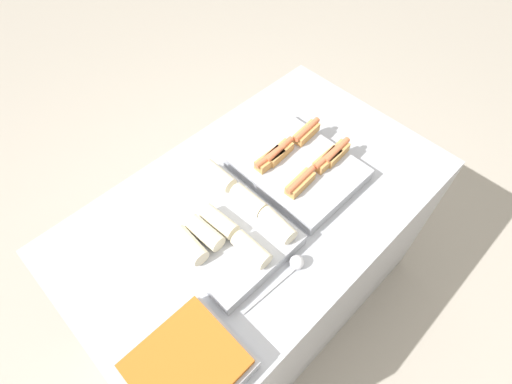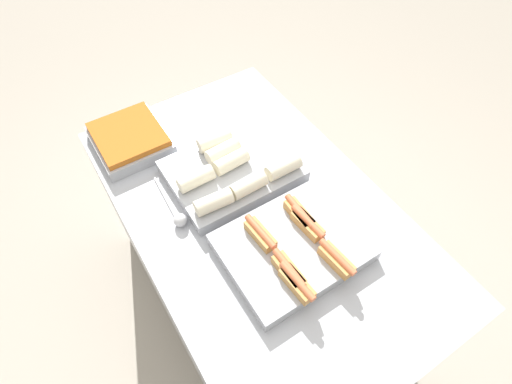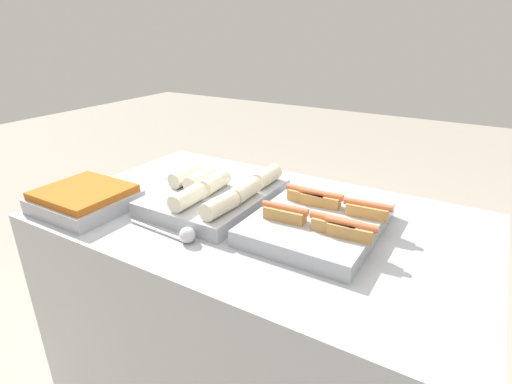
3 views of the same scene
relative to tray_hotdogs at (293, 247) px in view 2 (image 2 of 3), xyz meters
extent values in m
plane|color=#ADA393|center=(-0.21, 0.00, -0.89)|extent=(12.00, 12.00, 0.00)
cube|color=#A8AAB2|center=(-0.21, 0.00, -0.46)|extent=(1.43, 0.86, 0.86)
cube|color=#A8AAB2|center=(0.00, 0.00, -0.01)|extent=(0.36, 0.44, 0.05)
cube|color=tan|center=(0.12, -0.08, 0.03)|extent=(0.13, 0.05, 0.04)
cylinder|color=#D66B42|center=(0.12, -0.08, 0.06)|extent=(0.14, 0.03, 0.02)
cube|color=tan|center=(-0.08, -0.08, 0.03)|extent=(0.13, 0.05, 0.04)
cylinder|color=#D66B42|center=(-0.08, -0.08, 0.06)|extent=(0.14, 0.03, 0.02)
cube|color=tan|center=(-0.03, 0.07, 0.03)|extent=(0.13, 0.05, 0.04)
cylinder|color=#D66B42|center=(-0.03, 0.07, 0.06)|extent=(0.14, 0.03, 0.02)
cube|color=tan|center=(0.12, 0.07, 0.03)|extent=(0.13, 0.05, 0.04)
cylinder|color=#D66B42|center=(0.12, 0.07, 0.06)|extent=(0.14, 0.03, 0.02)
cube|color=tan|center=(0.07, -0.07, 0.03)|extent=(0.12, 0.05, 0.04)
cylinder|color=#D66B42|center=(0.07, -0.07, 0.06)|extent=(0.14, 0.02, 0.02)
cube|color=tan|center=(-0.08, 0.08, 0.03)|extent=(0.12, 0.05, 0.04)
cylinder|color=#D66B42|center=(-0.08, 0.08, 0.06)|extent=(0.14, 0.02, 0.02)
cube|color=#A8AAB2|center=(-0.39, 0.00, -0.01)|extent=(0.35, 0.46, 0.05)
cylinder|color=beige|center=(-0.52, 0.00, 0.05)|extent=(0.06, 0.13, 0.06)
cylinder|color=beige|center=(-0.26, -0.01, 0.05)|extent=(0.06, 0.13, 0.06)
cylinder|color=beige|center=(-0.39, 0.00, 0.05)|extent=(0.06, 0.13, 0.06)
cylinder|color=beige|center=(-0.39, -0.15, 0.05)|extent=(0.06, 0.13, 0.06)
cylinder|color=beige|center=(-0.45, 0.00, 0.05)|extent=(0.06, 0.13, 0.06)
cylinder|color=beige|center=(-0.27, 0.15, 0.05)|extent=(0.06, 0.13, 0.06)
cylinder|color=beige|center=(-0.27, -0.14, 0.05)|extent=(0.07, 0.13, 0.06)
cube|color=#A8AAB2|center=(-0.75, -0.26, -0.01)|extent=(0.30, 0.27, 0.05)
cube|color=#B7601E|center=(-0.75, -0.26, 0.03)|extent=(0.27, 0.25, 0.02)
cylinder|color=silver|center=(-0.41, -0.26, -0.03)|extent=(0.23, 0.02, 0.01)
sphere|color=silver|center=(-0.30, -0.26, -0.01)|extent=(0.05, 0.05, 0.05)
camera|label=1|loc=(-0.79, -0.58, 1.16)|focal=28.00mm
camera|label=2|loc=(0.48, -0.45, 1.13)|focal=28.00mm
camera|label=3|loc=(0.39, -1.03, 0.55)|focal=28.00mm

